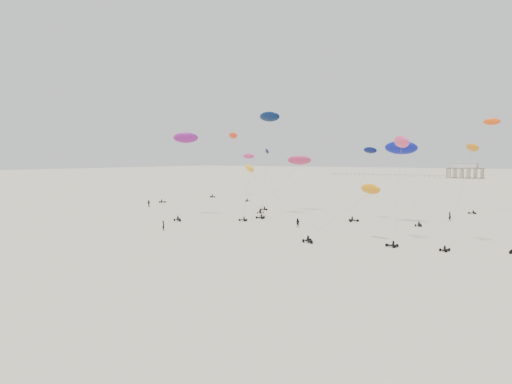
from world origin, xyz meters
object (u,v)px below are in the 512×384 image
Objects in this scene: rig_0 at (262,163)px; spectator_0 at (164,231)px; rig_4 at (350,205)px; pavilion_main at (465,171)px; rig_9 at (400,161)px.

rig_0 reaches higher than spectator_0.
rig_4 is 33.55m from spectator_0.
pavilion_main is at bearing -122.44° from rig_0.
pavilion_main is 263.88m from rig_4.
rig_0 is (-24.43, -204.07, 7.06)m from pavilion_main.
rig_9 reaches higher than rig_4.
rig_4 is 0.74× the size of rig_9.
rig_4 is 10.06m from rig_9.
rig_9 reaches higher than pavilion_main.
rig_9 is 42.20m from spectator_0.
pavilion_main is 1.16× the size of rig_0.
pavilion_main is 261.85m from rig_9.
spectator_0 is (19.82, -65.73, -11.28)m from rig_0.
rig_4 is at bearing -112.24° from spectator_0.
rig_4 is 5.95× the size of spectator_0.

